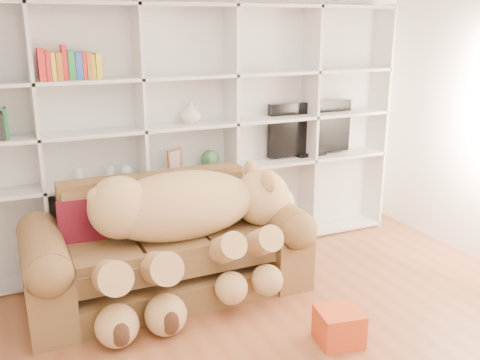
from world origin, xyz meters
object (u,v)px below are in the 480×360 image
sofa (168,252)px  teddy_bear (186,221)px  gift_box (339,326)px  tv (310,129)px

sofa → teddy_bear: (0.11, -0.19, 0.33)m
teddy_bear → gift_box: teddy_bear is taller
sofa → teddy_bear: bearing=-60.6°
gift_box → tv: tv is taller
sofa → tv: 2.08m
sofa → gift_box: 1.54m
tv → gift_box: bearing=-115.2°
teddy_bear → tv: bearing=27.1°
gift_box → tv: (0.91, 1.94, 1.02)m
teddy_bear → gift_box: bearing=-54.1°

